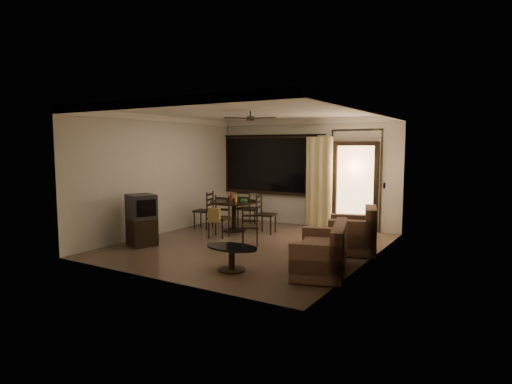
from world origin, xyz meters
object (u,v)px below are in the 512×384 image
Objects in this scene: dining_table at (234,207)px; coffee_table at (232,254)px; dining_chair_north at (246,215)px; side_chair at (250,234)px; dining_chair_east at (266,221)px; sofa at (324,254)px; tv_cabinet at (142,220)px; armchair at (355,234)px; dining_chair_west at (204,217)px; dining_chair_south at (219,224)px.

dining_table is 1.24× the size of coffee_table.
side_chair is (1.32, -1.93, -0.03)m from dining_chair_north.
dining_table is at bearing -74.65° from side_chair.
sofa is at bearing -143.61° from dining_chair_east.
dining_chair_east is 1.35m from side_chair.
tv_cabinet is 0.97× the size of armchair.
dining_chair_west is 2.25m from side_chair.
dining_chair_south is at bearing 166.69° from armchair.
armchair is at bearing -5.89° from dining_chair_south.
sofa is at bearing 25.03° from tv_cabinet.
dining_chair_east is at bearing 136.76° from dining_chair_north.
side_chair is (0.36, -1.30, -0.03)m from dining_chair_east.
dining_chair_west is at bearing 134.30° from dining_chair_south.
dining_chair_north is at bearing 100.10° from dining_table.
dining_table is 1.06× the size of armchair.
dining_chair_east and dining_chair_north have the same top height.
dining_chair_north is (-0.28, 1.62, -0.02)m from dining_chair_south.
tv_cabinet reaches higher than coffee_table.
tv_cabinet reaches higher than dining_chair_west.
sofa is 1.53m from coffee_table.
coffee_table is (1.74, -2.02, -0.03)m from dining_chair_south.
dining_chair_south is at bearing 90.00° from dining_chair_north.
side_chair is (1.18, -1.15, -0.33)m from dining_table.
dining_chair_south is (0.15, -0.85, -0.28)m from dining_table.
dining_chair_west is 1.00× the size of dining_chair_north.
armchair is at bearing 45.71° from tv_cabinet.
dining_chair_east is 1.00× the size of dining_chair_south.
sofa is at bearing 26.98° from coffee_table.
dining_table is 0.89m from dining_chair_east.
dining_chair_west is 0.85× the size of armchair.
tv_cabinet is 2.30m from side_chair.
dining_table is at bearing 89.92° from dining_chair_east.
side_chair is at bearing 53.73° from tv_cabinet.
armchair is (4.05, 1.70, -0.17)m from tv_cabinet.
dining_chair_west and dining_chair_east have the same top height.
tv_cabinet reaches higher than sofa.
dining_chair_south is 0.57× the size of sofa.
side_chair is (-0.71, 1.71, -0.03)m from coffee_table.
dining_chair_north is 0.85× the size of armchair.
dining_chair_south is 3.14m from armchair.
dining_chair_west is at bearing 114.35° from tv_cabinet.
dining_table is at bearing 129.90° from sofa.
dining_chair_south is 1.13× the size of side_chair.
dining_chair_south and dining_chair_north have the same top height.
armchair is (3.13, 0.22, 0.06)m from dining_chair_south.
sofa is 1.75× the size of coffee_table.
coffee_table is at bearing 11.30° from tv_cabinet.
dining_chair_south is 1.08m from side_chair.
dining_chair_west is 1.13× the size of side_chair.
tv_cabinet is at bearing 168.31° from coffee_table.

